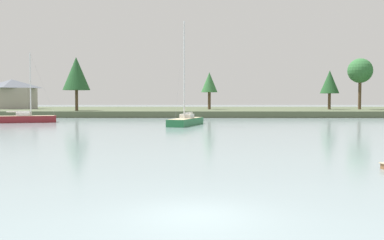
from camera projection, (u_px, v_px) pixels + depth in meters
ground_plane at (196, 215)px, 13.09m from camera, size 534.54×534.54×0.00m
far_shore_bank at (195, 111)px, 108.51m from camera, size 240.54×53.03×1.25m
sailboat_maroon at (26, 121)px, 65.49m from camera, size 9.03×4.56×11.52m
sailboat_green at (186, 123)px, 58.57m from camera, size 4.98×9.77×14.76m
shore_tree_left_mid at (360, 71)px, 98.80m from camera, size 5.69×5.69×11.86m
shore_tree_center at (209, 83)px, 99.59m from camera, size 3.83×3.83×8.69m
shore_tree_right_mid at (330, 82)px, 98.87m from camera, size 4.37×4.37×9.09m
shore_tree_center_left at (76, 74)px, 88.05m from camera, size 5.59×5.59×11.11m
cottage_hillside at (12, 94)px, 104.57m from camera, size 11.00×7.09×7.26m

